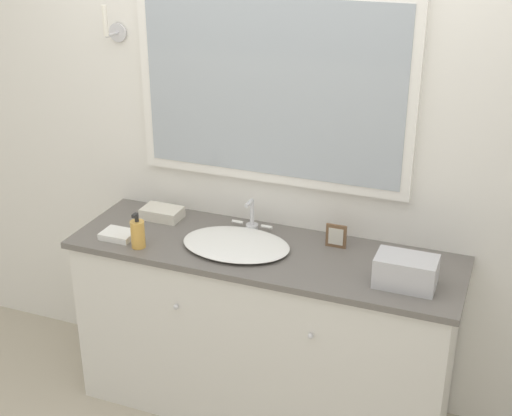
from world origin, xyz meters
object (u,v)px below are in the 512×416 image
Objects in this scene: appliance_box at (406,272)px; soap_bottle at (138,234)px; picture_frame at (336,236)px; sink_basin at (237,243)px.

soap_bottle is at bearing -175.52° from appliance_box.
appliance_box is 2.26× the size of picture_frame.
sink_basin is at bearing -158.60° from picture_frame.
soap_bottle reaches higher than sink_basin.
sink_basin is 0.45m from picture_frame.
picture_frame is (-0.36, 0.23, -0.01)m from appliance_box.
appliance_box is (1.20, 0.09, -0.00)m from soap_bottle.
appliance_box is 0.43m from picture_frame.
appliance_box is at bearing -33.14° from picture_frame.
soap_bottle is 1.54× the size of picture_frame.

